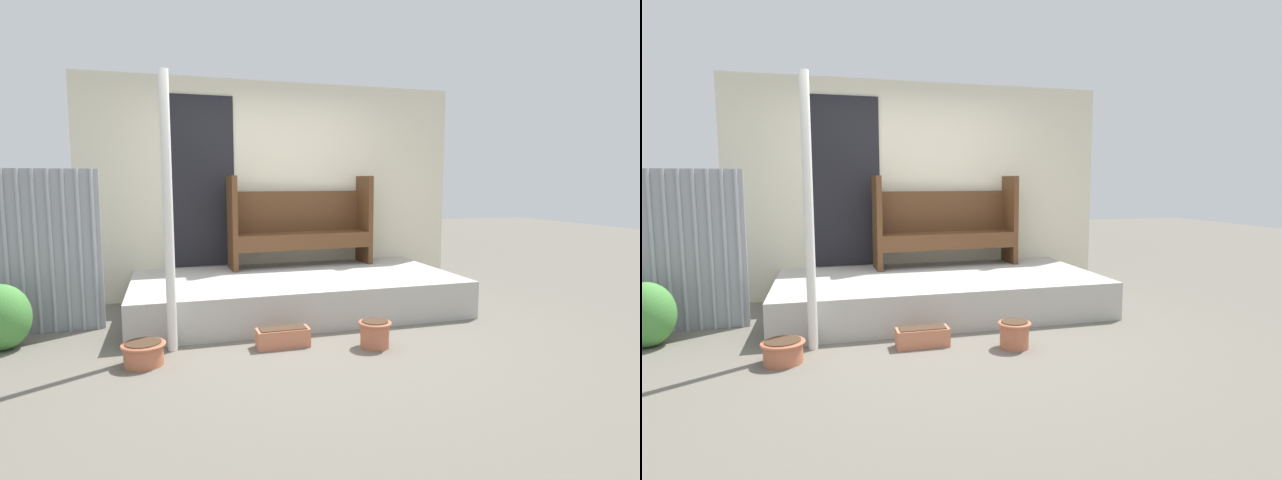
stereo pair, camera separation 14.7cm
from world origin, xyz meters
The scene contains 9 objects.
ground_plane centered at (0.00, 0.00, 0.00)m, with size 24.00×24.00×0.00m, color #666056.
porch_slab centered at (0.19, 0.88, 0.19)m, with size 3.40×1.76×0.38m.
house_wall centered at (0.15, 1.79, 1.30)m, with size 4.60×0.08×2.60m.
support_post centered at (-1.11, -0.09, 1.14)m, with size 0.08×0.08×2.28m.
bench centered at (0.41, 1.51, 0.91)m, with size 1.74×0.48×1.08m.
flower_pot_left centered at (-1.33, -0.37, 0.10)m, with size 0.34×0.34×0.18m.
flower_pot_middle centered at (0.53, -0.51, 0.13)m, with size 0.28×0.28×0.23m.
planter_box_rect centered at (-0.21, -0.26, 0.08)m, with size 0.45×0.18×0.16m.
shrub_by_fence centered at (-2.48, 0.34, 0.28)m, with size 0.47×0.42×0.56m.
Camera 2 is at (-0.97, -4.34, 1.41)m, focal length 28.00 mm.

